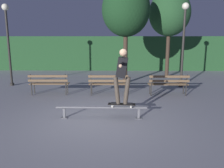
{
  "coord_description": "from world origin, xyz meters",
  "views": [
    {
      "loc": [
        0.44,
        -5.9,
        2.21
      ],
      "look_at": [
        0.29,
        0.97,
        0.85
      ],
      "focal_mm": 35.35,
      "sensor_mm": 36.0,
      "label": 1
    }
  ],
  "objects_px": {
    "park_bench_leftmost": "(49,82)",
    "park_bench_left_center": "(108,82)",
    "skateboard": "(122,104)",
    "lamp_post_left": "(8,35)",
    "lamp_post_right": "(184,35)",
    "park_bench_right_center": "(168,82)",
    "tree_behind_benches": "(126,10)",
    "skateboarder": "(122,72)",
    "grind_rail": "(101,109)",
    "tree_far_right": "(170,14)"
  },
  "relations": [
    {
      "from": "lamp_post_left",
      "to": "skateboard",
      "type": "bearing_deg",
      "value": -40.77
    },
    {
      "from": "grind_rail",
      "to": "lamp_post_left",
      "type": "relative_size",
      "value": 0.67
    },
    {
      "from": "lamp_post_right",
      "to": "tree_behind_benches",
      "type": "bearing_deg",
      "value": 161.51
    },
    {
      "from": "park_bench_leftmost",
      "to": "tree_far_right",
      "type": "distance_m",
      "value": 8.06
    },
    {
      "from": "tree_far_right",
      "to": "lamp_post_left",
      "type": "distance_m",
      "value": 8.8
    },
    {
      "from": "grind_rail",
      "to": "lamp_post_right",
      "type": "bearing_deg",
      "value": 51.65
    },
    {
      "from": "park_bench_left_center",
      "to": "park_bench_leftmost",
      "type": "bearing_deg",
      "value": 180.0
    },
    {
      "from": "lamp_post_left",
      "to": "park_bench_leftmost",
      "type": "bearing_deg",
      "value": -37.6
    },
    {
      "from": "skateboard",
      "to": "lamp_post_right",
      "type": "xyz_separation_m",
      "value": [
        2.97,
        4.5,
        2.06
      ]
    },
    {
      "from": "tree_far_right",
      "to": "lamp_post_left",
      "type": "height_order",
      "value": "tree_far_right"
    },
    {
      "from": "tree_far_right",
      "to": "grind_rail",
      "type": "bearing_deg",
      "value": -115.57
    },
    {
      "from": "park_bench_right_center",
      "to": "tree_behind_benches",
      "type": "xyz_separation_m",
      "value": [
        -1.65,
        2.65,
        3.15
      ]
    },
    {
      "from": "lamp_post_right",
      "to": "park_bench_left_center",
      "type": "bearing_deg",
      "value": -153.1
    },
    {
      "from": "park_bench_left_center",
      "to": "lamp_post_left",
      "type": "height_order",
      "value": "lamp_post_left"
    },
    {
      "from": "skateboard",
      "to": "lamp_post_right",
      "type": "relative_size",
      "value": 0.2
    },
    {
      "from": "skateboard",
      "to": "lamp_post_left",
      "type": "relative_size",
      "value": 0.2
    },
    {
      "from": "park_bench_left_center",
      "to": "park_bench_right_center",
      "type": "bearing_deg",
      "value": 0.0
    },
    {
      "from": "park_bench_leftmost",
      "to": "lamp_post_left",
      "type": "height_order",
      "value": "lamp_post_left"
    },
    {
      "from": "grind_rail",
      "to": "skateboarder",
      "type": "distance_m",
      "value": 1.24
    },
    {
      "from": "skateboard",
      "to": "park_bench_right_center",
      "type": "relative_size",
      "value": 0.49
    },
    {
      "from": "park_bench_left_center",
      "to": "park_bench_right_center",
      "type": "height_order",
      "value": "same"
    },
    {
      "from": "lamp_post_left",
      "to": "grind_rail",
      "type": "bearing_deg",
      "value": -44.06
    },
    {
      "from": "tree_behind_benches",
      "to": "lamp_post_left",
      "type": "xyz_separation_m",
      "value": [
        -5.68,
        -0.75,
        -1.2
      ]
    },
    {
      "from": "tree_behind_benches",
      "to": "lamp_post_right",
      "type": "xyz_separation_m",
      "value": [
        2.67,
        -0.89,
        -1.2
      ]
    },
    {
      "from": "lamp_post_right",
      "to": "park_bench_right_center",
      "type": "bearing_deg",
      "value": -120.15
    },
    {
      "from": "skateboarder",
      "to": "park_bench_right_center",
      "type": "bearing_deg",
      "value": 54.61
    },
    {
      "from": "park_bench_left_center",
      "to": "skateboarder",
      "type": "bearing_deg",
      "value": -79.94
    },
    {
      "from": "park_bench_leftmost",
      "to": "park_bench_right_center",
      "type": "bearing_deg",
      "value": 0.0
    },
    {
      "from": "park_bench_leftmost",
      "to": "park_bench_left_center",
      "type": "bearing_deg",
      "value": 0.0
    },
    {
      "from": "park_bench_leftmost",
      "to": "park_bench_right_center",
      "type": "relative_size",
      "value": 1.0
    },
    {
      "from": "park_bench_leftmost",
      "to": "park_bench_left_center",
      "type": "relative_size",
      "value": 1.0
    },
    {
      "from": "skateboarder",
      "to": "park_bench_leftmost",
      "type": "distance_m",
      "value": 4.09
    },
    {
      "from": "tree_behind_benches",
      "to": "tree_far_right",
      "type": "xyz_separation_m",
      "value": [
        2.6,
        1.91,
        0.05
      ]
    },
    {
      "from": "skateboard",
      "to": "park_bench_leftmost",
      "type": "bearing_deg",
      "value": 136.78
    },
    {
      "from": "park_bench_left_center",
      "to": "tree_behind_benches",
      "type": "height_order",
      "value": "tree_behind_benches"
    },
    {
      "from": "park_bench_right_center",
      "to": "tree_behind_benches",
      "type": "distance_m",
      "value": 4.43
    },
    {
      "from": "park_bench_leftmost",
      "to": "park_bench_right_center",
      "type": "xyz_separation_m",
      "value": [
        4.88,
        0.0,
        0.0
      ]
    },
    {
      "from": "skateboarder",
      "to": "tree_far_right",
      "type": "relative_size",
      "value": 0.31
    },
    {
      "from": "skateboard",
      "to": "park_bench_left_center",
      "type": "bearing_deg",
      "value": 100.0
    },
    {
      "from": "lamp_post_right",
      "to": "lamp_post_left",
      "type": "relative_size",
      "value": 1.0
    },
    {
      "from": "lamp_post_right",
      "to": "grind_rail",
      "type": "bearing_deg",
      "value": -128.35
    },
    {
      "from": "skateboarder",
      "to": "tree_far_right",
      "type": "xyz_separation_m",
      "value": [
        2.9,
        7.31,
        2.38
      ]
    },
    {
      "from": "tree_behind_benches",
      "to": "skateboarder",
      "type": "bearing_deg",
      "value": -93.19
    },
    {
      "from": "skateboarder",
      "to": "park_bench_leftmost",
      "type": "bearing_deg",
      "value": 136.81
    },
    {
      "from": "lamp_post_left",
      "to": "tree_behind_benches",
      "type": "bearing_deg",
      "value": 7.56
    },
    {
      "from": "skateboarder",
      "to": "lamp_post_right",
      "type": "xyz_separation_m",
      "value": [
        2.97,
        4.5,
        1.13
      ]
    },
    {
      "from": "park_bench_left_center",
      "to": "tree_behind_benches",
      "type": "bearing_deg",
      "value": 73.43
    },
    {
      "from": "lamp_post_left",
      "to": "skateboarder",
      "type": "bearing_deg",
      "value": -40.75
    },
    {
      "from": "grind_rail",
      "to": "lamp_post_left",
      "type": "distance_m",
      "value": 7.03
    },
    {
      "from": "park_bench_right_center",
      "to": "tree_behind_benches",
      "type": "height_order",
      "value": "tree_behind_benches"
    }
  ]
}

